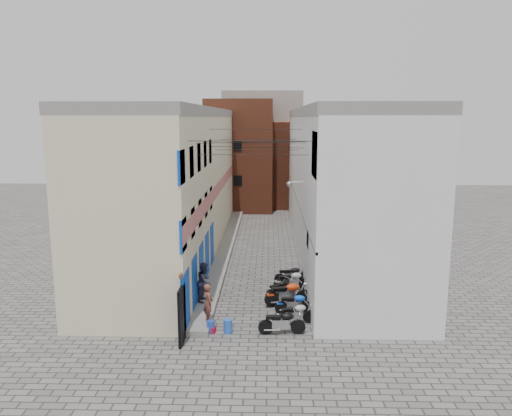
# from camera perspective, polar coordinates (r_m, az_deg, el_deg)

# --- Properties ---
(ground) EXTENTS (90.00, 90.00, 0.00)m
(ground) POSITION_cam_1_polar(r_m,az_deg,el_deg) (19.95, -0.79, -14.68)
(ground) COLOR #575552
(ground) RESTS_ON ground
(plinth) EXTENTS (0.90, 26.00, 0.25)m
(plinth) POSITION_cam_1_polar(r_m,az_deg,el_deg) (32.28, -3.48, -4.60)
(plinth) COLOR gray
(plinth) RESTS_ON ground
(building_left) EXTENTS (5.10, 27.00, 9.00)m
(building_left) POSITION_cam_1_polar(r_m,az_deg,el_deg) (31.79, -8.85, 3.10)
(building_left) COLOR beige
(building_left) RESTS_ON ground
(building_right) EXTENTS (5.94, 26.00, 9.00)m
(building_right) POSITION_cam_1_polar(r_m,az_deg,el_deg) (31.59, 9.29, 3.05)
(building_right) COLOR white
(building_right) RESTS_ON ground
(building_far_brick_left) EXTENTS (6.00, 6.00, 10.00)m
(building_far_brick_left) POSITION_cam_1_polar(r_m,az_deg,el_deg) (46.27, -1.85, 6.07)
(building_far_brick_left) COLOR brown
(building_far_brick_left) RESTS_ON ground
(building_far_brick_right) EXTENTS (5.00, 6.00, 8.00)m
(building_far_brick_right) POSITION_cam_1_polar(r_m,az_deg,el_deg) (48.32, 4.25, 5.04)
(building_far_brick_right) COLOR brown
(building_far_brick_right) RESTS_ON ground
(building_far_concrete) EXTENTS (8.00, 5.00, 11.00)m
(building_far_concrete) POSITION_cam_1_polar(r_m,az_deg,el_deg) (52.15, 0.75, 7.11)
(building_far_concrete) COLOR gray
(building_far_concrete) RESTS_ON ground
(far_shopfront) EXTENTS (2.00, 0.30, 2.40)m
(far_shopfront) POSITION_cam_1_polar(r_m,az_deg,el_deg) (43.87, 0.57, 0.84)
(far_shopfront) COLOR black
(far_shopfront) RESTS_ON ground
(overhead_wires) EXTENTS (5.80, 13.02, 1.32)m
(overhead_wires) POSITION_cam_1_polar(r_m,az_deg,el_deg) (25.75, -0.12, 7.42)
(overhead_wires) COLOR black
(overhead_wires) RESTS_ON ground
(motorcycle_a) EXTENTS (1.90, 0.69, 1.08)m
(motorcycle_a) POSITION_cam_1_polar(r_m,az_deg,el_deg) (20.12, 2.98, -12.79)
(motorcycle_a) COLOR black
(motorcycle_a) RESTS_ON ground
(motorcycle_b) EXTENTS (1.81, 0.96, 1.00)m
(motorcycle_b) POSITION_cam_1_polar(r_m,az_deg,el_deg) (21.05, 4.58, -11.85)
(motorcycle_b) COLOR #AFAFB4
(motorcycle_b) RESTS_ON ground
(motorcycle_c) EXTENTS (1.79, 0.63, 1.03)m
(motorcycle_c) POSITION_cam_1_polar(r_m,az_deg,el_deg) (22.09, 4.50, -10.71)
(motorcycle_c) COLOR blue
(motorcycle_c) RESTS_ON ground
(motorcycle_d) EXTENTS (2.27, 1.22, 1.25)m
(motorcycle_d) POSITION_cam_1_polar(r_m,az_deg,el_deg) (22.94, 3.65, -9.59)
(motorcycle_d) COLOR red
(motorcycle_d) RESTS_ON ground
(motorcycle_e) EXTENTS (1.70, 1.47, 0.99)m
(motorcycle_e) POSITION_cam_1_polar(r_m,az_deg,el_deg) (23.86, 2.84, -9.11)
(motorcycle_e) COLOR black
(motorcycle_e) RESTS_ON ground
(motorcycle_f) EXTENTS (1.98, 1.00, 1.10)m
(motorcycle_f) POSITION_cam_1_polar(r_m,az_deg,el_deg) (24.86, 4.16, -8.19)
(motorcycle_f) COLOR #A5A5A9
(motorcycle_f) RESTS_ON ground
(motorcycle_g) EXTENTS (1.86, 0.91, 1.03)m
(motorcycle_g) POSITION_cam_1_polar(r_m,az_deg,el_deg) (25.84, 4.06, -7.54)
(motorcycle_g) COLOR black
(motorcycle_g) RESTS_ON ground
(person_a) EXTENTS (0.56, 0.67, 1.58)m
(person_a) POSITION_cam_1_polar(r_m,az_deg,el_deg) (20.63, -5.49, -10.72)
(person_a) COLOR brown
(person_a) RESTS_ON plinth
(person_b) EXTENTS (0.85, 0.99, 1.78)m
(person_b) POSITION_cam_1_polar(r_m,az_deg,el_deg) (22.81, -5.89, -8.37)
(person_b) COLOR #31344A
(person_b) RESTS_ON plinth
(water_jug_near) EXTENTS (0.44, 0.44, 0.55)m
(water_jug_near) POSITION_cam_1_polar(r_m,az_deg,el_deg) (20.34, -3.23, -13.33)
(water_jug_near) COLOR blue
(water_jug_near) RESTS_ON ground
(water_jug_far) EXTENTS (0.38, 0.38, 0.49)m
(water_jug_far) POSITION_cam_1_polar(r_m,az_deg,el_deg) (20.42, -5.20, -13.35)
(water_jug_far) COLOR #2244AD
(water_jug_far) RESTS_ON ground
(red_crate) EXTENTS (0.43, 0.36, 0.23)m
(red_crate) POSITION_cam_1_polar(r_m,az_deg,el_deg) (20.47, -5.20, -13.68)
(red_crate) COLOR #AE0C28
(red_crate) RESTS_ON ground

